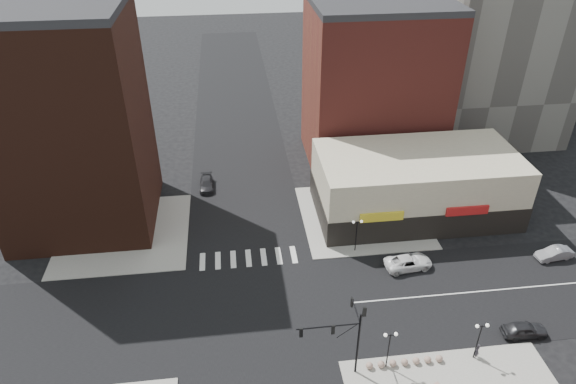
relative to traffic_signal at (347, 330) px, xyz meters
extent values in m
plane|color=black|center=(-7.24, 7.83, -4.96)|extent=(240.00, 240.00, 0.00)
cube|color=black|center=(-7.24, 7.83, -4.95)|extent=(200.00, 14.00, 0.02)
cube|color=black|center=(-7.24, 7.83, -4.95)|extent=(14.00, 200.00, 0.02)
cube|color=gray|center=(-21.74, 22.33, -4.90)|extent=(15.00, 15.00, 0.12)
cube|color=gray|center=(7.26, 22.33, -4.90)|extent=(15.00, 15.00, 0.12)
cube|color=#351910|center=(-26.24, 26.33, 7.54)|extent=(16.00, 15.00, 25.00)
cube|color=#351910|center=(-39.24, 41.83, 1.04)|extent=(20.00, 18.00, 12.00)
cube|color=maroon|center=(11.76, 37.33, 6.04)|extent=(18.00, 15.00, 22.00)
cube|color=beige|center=(13.76, 22.83, -0.96)|extent=(24.00, 12.00, 8.00)
cube|color=black|center=(13.76, 22.83, -3.26)|extent=(24.20, 12.20, 3.40)
cylinder|color=black|center=(0.96, -0.37, -1.46)|extent=(0.18, 0.18, 7.00)
cylinder|color=black|center=(-1.64, -0.37, 1.04)|extent=(5.20, 0.11, 0.11)
cylinder|color=black|center=(-0.04, -0.37, 0.34)|extent=(1.72, 0.06, 1.46)
cylinder|color=black|center=(0.96, 1.13, 1.04)|extent=(0.11, 3.00, 0.11)
cube|color=black|center=(-3.84, -0.37, 0.64)|extent=(0.28, 0.18, 0.95)
sphere|color=red|center=(-3.84, -0.37, 0.94)|extent=(0.16, 0.16, 0.16)
cube|color=black|center=(-1.24, -0.37, 0.64)|extent=(0.28, 0.18, 0.95)
sphere|color=red|center=(-1.24, -0.37, 0.94)|extent=(0.16, 0.16, 0.16)
cube|color=black|center=(0.96, 2.43, 0.64)|extent=(0.18, 0.28, 0.95)
sphere|color=red|center=(0.96, 2.43, 0.94)|extent=(0.16, 0.16, 0.16)
cube|color=black|center=(1.21, -0.37, 2.34)|extent=(0.28, 0.18, 0.95)
sphere|color=red|center=(1.21, -0.37, 2.64)|extent=(0.16, 0.16, 0.16)
cylinder|color=black|center=(3.76, -0.17, -2.84)|extent=(0.11, 0.11, 4.00)
cylinder|color=black|center=(3.76, -0.17, -0.94)|extent=(0.90, 0.06, 0.06)
sphere|color=white|center=(3.31, -0.17, -0.84)|extent=(0.32, 0.32, 0.32)
sphere|color=white|center=(4.21, -0.17, -0.84)|extent=(0.32, 0.32, 0.32)
cylinder|color=black|center=(11.76, -0.17, -2.84)|extent=(0.11, 0.11, 4.00)
cylinder|color=black|center=(11.76, -0.17, -0.94)|extent=(0.90, 0.06, 0.06)
sphere|color=white|center=(11.31, -0.17, -0.84)|extent=(0.32, 0.32, 0.32)
sphere|color=white|center=(12.21, -0.17, -0.84)|extent=(0.32, 0.32, 0.32)
cylinder|color=black|center=(4.76, 15.83, -2.84)|extent=(0.11, 0.11, 4.00)
cylinder|color=black|center=(4.76, 15.83, -0.94)|extent=(0.90, 0.06, 0.06)
sphere|color=white|center=(4.31, 15.83, -0.84)|extent=(0.32, 0.32, 0.32)
sphere|color=white|center=(5.21, 15.83, -0.84)|extent=(0.32, 0.32, 0.32)
sphere|color=#8D6D61|center=(2.26, -0.17, -4.53)|extent=(0.62, 0.62, 0.62)
sphere|color=#8D6D61|center=(3.31, -0.17, -4.53)|extent=(0.62, 0.62, 0.62)
sphere|color=#8D6D61|center=(4.36, -0.17, -4.53)|extent=(0.62, 0.62, 0.62)
sphere|color=#8D6D61|center=(5.41, -0.17, -4.53)|extent=(0.62, 0.62, 0.62)
sphere|color=#8D6D61|center=(6.46, -0.17, -4.53)|extent=(0.62, 0.62, 0.62)
sphere|color=#8D6D61|center=(7.51, -0.17, -4.53)|extent=(0.62, 0.62, 0.62)
sphere|color=#8D6D61|center=(8.56, -0.17, -4.53)|extent=(0.62, 0.62, 0.62)
imported|color=silver|center=(9.85, 12.40, -4.24)|extent=(5.46, 2.99, 1.45)
imported|color=black|center=(17.52, 1.83, -4.25)|extent=(4.24, 1.86, 1.42)
imported|color=gray|center=(26.44, 11.89, -4.28)|extent=(4.27, 1.89, 1.36)
imported|color=black|center=(-12.12, 31.53, -4.32)|extent=(1.82, 4.43, 1.28)
imported|color=#29262C|center=(11.95, -0.17, -4.04)|extent=(0.70, 0.67, 1.61)
camera|label=1|loc=(-8.32, -28.45, 32.14)|focal=32.00mm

